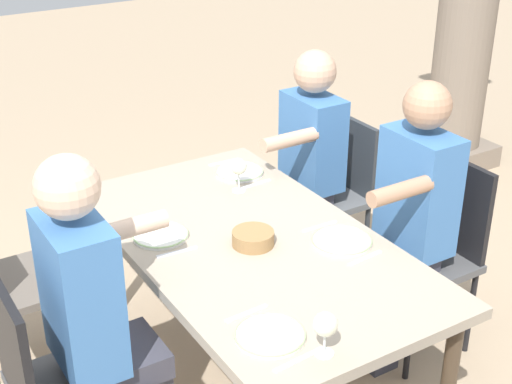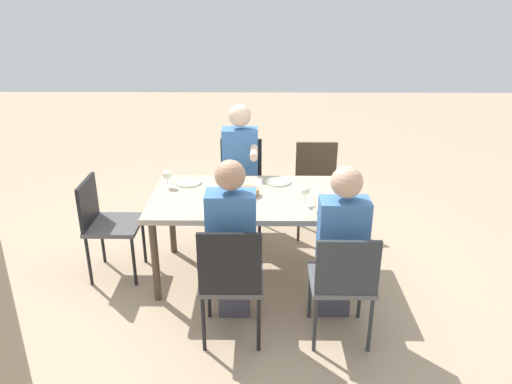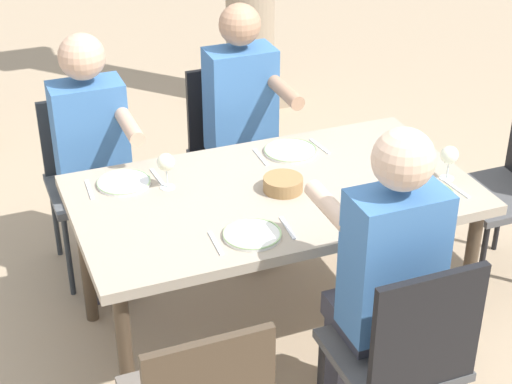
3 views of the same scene
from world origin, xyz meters
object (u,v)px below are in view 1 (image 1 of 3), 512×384
Objects in this scene: chair_west_north at (331,185)px; diner_woman_green at (100,315)px; dining_table at (252,254)px; diner_guest_third at (405,219)px; plate_0 at (239,172)px; plate_3 at (270,335)px; chair_mid_south at (53,378)px; diner_man_white at (302,164)px; plate_2 at (342,240)px; chair_mid_north at (432,243)px; bread_basket at (253,238)px; wine_glass_3 at (325,325)px; wine_glass_0 at (239,168)px; plate_1 at (161,235)px.

diner_woman_green is (0.76, -1.59, 0.21)m from chair_west_north.
diner_guest_third is at bearing 78.85° from dining_table.
plate_3 is (1.16, -0.57, -0.00)m from plate_0.
chair_mid_south is (0.14, -0.90, -0.15)m from dining_table.
plate_3 is at bearing 43.52° from diner_woman_green.
diner_man_white is 5.51× the size of plate_0.
chair_west_north reaches higher than plate_2.
plate_0 is at bearing -178.99° from plate_2.
diner_man_white reaches higher than plate_3.
chair_mid_north is 3.98× the size of plate_0.
bread_basket reaches higher than dining_table.
chair_west_north is 1.78m from wine_glass_3.
wine_glass_0 is 0.65m from plate_2.
bread_basket is at bearing 96.58° from chair_mid_south.
wine_glass_3 is at bearing -55.93° from diner_guest_third.
chair_mid_north is 3.75× the size of plate_2.
chair_mid_north is (0.14, 0.89, -0.15)m from dining_table.
wine_glass_3 is at bearing -17.62° from wine_glass_0.
wine_glass_0 is at bearing -31.10° from plate_0.
chair_mid_south reaches higher than plate_3.
diner_woman_green is at bearing -81.83° from bread_basket.
wine_glass_3 is (0.53, -0.48, 0.10)m from plate_2.
dining_table is 6.87× the size of plate_2.
plate_2 is (0.07, -0.41, 0.05)m from diner_guest_third.
diner_guest_third reaches higher than wine_glass_3.
dining_table is at bearing -47.71° from diner_man_white.
diner_man_white is 0.77m from diner_guest_third.
chair_mid_south is at bearing -93.40° from plate_2.
chair_west_north is 1.94m from chair_mid_south.
wine_glass_0 is 0.95× the size of bread_basket.
diner_woman_green is (0.13, -0.70, 0.04)m from dining_table.
wine_glass_3 is at bearing -60.65° from chair_mid_north.
dining_table is at bearing 54.30° from plate_1.
plate_2 is 0.73m from wine_glass_3.
diner_woman_green reaches higher than chair_mid_north.
wine_glass_3 reaches higher than plate_3.
wine_glass_3 is (1.37, -0.87, 0.17)m from diner_man_white.
dining_table is at bearing 100.79° from diner_woman_green.
diner_woman_green is 1.41m from diner_guest_third.
chair_mid_south is 1.77m from diner_man_white.
chair_mid_north is at bearing 90.89° from diner_guest_third.
bread_basket is (0.62, -0.30, 0.02)m from plate_0.
bread_basket is (-0.17, -0.31, 0.02)m from plate_2.
chair_mid_south reaches higher than wine_glass_3.
chair_west_north reaches higher than bread_basket.
diner_woman_green reaches higher than plate_0.
diner_guest_third is at bearing 113.87° from plate_3.
chair_mid_south reaches higher than dining_table.
bread_basket is at bearing -53.59° from chair_west_north.
diner_guest_third is 1.08m from plate_3.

